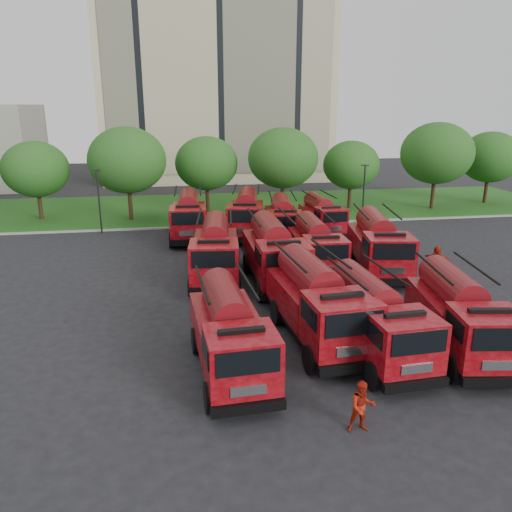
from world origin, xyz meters
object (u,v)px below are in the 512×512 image
at_px(firefighter_4, 206,325).
at_px(fire_truck_3, 460,314).
at_px(fire_truck_5, 274,253).
at_px(fire_truck_9, 246,214).
at_px(fire_truck_2, 374,318).
at_px(fire_truck_6, 316,246).
at_px(fire_truck_1, 317,302).
at_px(fire_truck_0, 230,333).
at_px(fire_truck_7, 378,244).
at_px(fire_truck_10, 283,220).
at_px(firefighter_1, 361,430).
at_px(firefighter_5, 435,271).
at_px(fire_truck_4, 215,251).
at_px(fire_truck_11, 322,215).
at_px(fire_truck_8, 189,216).

bearing_deg(firefighter_4, fire_truck_3, -163.48).
relative_size(fire_truck_5, fire_truck_9, 1.00).
height_order(fire_truck_2, fire_truck_6, fire_truck_2).
distance_m(fire_truck_1, fire_truck_9, 18.60).
distance_m(fire_truck_0, fire_truck_7, 14.80).
height_order(fire_truck_0, fire_truck_7, fire_truck_7).
bearing_deg(fire_truck_10, fire_truck_7, -54.76).
bearing_deg(fire_truck_7, fire_truck_0, -124.37).
bearing_deg(fire_truck_3, firefighter_1, -133.93).
height_order(firefighter_1, firefighter_5, firefighter_1).
bearing_deg(fire_truck_0, fire_truck_4, 84.90).
height_order(fire_truck_6, fire_truck_10, fire_truck_10).
bearing_deg(firefighter_5, fire_truck_11, -35.17).
distance_m(fire_truck_0, fire_truck_3, 9.58).
xyz_separation_m(fire_truck_11, firefighter_1, (-5.91, -25.01, -1.47)).
bearing_deg(fire_truck_5, fire_truck_6, 30.56).
relative_size(fire_truck_0, fire_truck_3, 0.97).
height_order(fire_truck_4, firefighter_5, fire_truck_4).
bearing_deg(fire_truck_10, fire_truck_4, -118.11).
bearing_deg(fire_truck_1, firefighter_1, -97.88).
distance_m(firefighter_1, firefighter_5, 17.68).
bearing_deg(fire_truck_0, fire_truck_3, -2.40).
relative_size(fire_truck_8, fire_truck_9, 0.97).
bearing_deg(fire_truck_0, fire_truck_10, 68.65).
relative_size(fire_truck_3, fire_truck_10, 1.01).
distance_m(fire_truck_4, firefighter_5, 13.75).
distance_m(fire_truck_0, fire_truck_6, 13.23).
relative_size(fire_truck_1, fire_truck_9, 0.99).
bearing_deg(firefighter_5, fire_truck_1, 71.36).
bearing_deg(fire_truck_8, fire_truck_6, -48.54).
height_order(fire_truck_3, fire_truck_10, fire_truck_3).
bearing_deg(firefighter_5, firefighter_4, 54.06).
distance_m(fire_truck_4, fire_truck_9, 10.45).
xyz_separation_m(fire_truck_1, fire_truck_2, (1.92, -1.70, -0.14)).
bearing_deg(fire_truck_9, firefighter_5, -35.66).
height_order(fire_truck_1, fire_truck_6, fire_truck_1).
bearing_deg(firefighter_1, fire_truck_7, 67.92).
xyz_separation_m(fire_truck_0, fire_truck_8, (-0.99, 20.71, 0.12)).
relative_size(fire_truck_1, fire_truck_5, 1.00).
bearing_deg(firefighter_5, fire_truck_6, 21.60).
height_order(fire_truck_1, fire_truck_5, fire_truck_5).
bearing_deg(fire_truck_8, fire_truck_3, -60.60).
bearing_deg(firefighter_1, fire_truck_4, 104.25).
relative_size(fire_truck_1, fire_truck_3, 1.06).
bearing_deg(firefighter_4, fire_truck_8, -50.63).
relative_size(fire_truck_3, firefighter_4, 4.56).
xyz_separation_m(fire_truck_1, firefighter_5, (9.87, 7.90, -1.76)).
relative_size(fire_truck_9, fire_truck_11, 1.22).
height_order(fire_truck_0, fire_truck_6, fire_truck_0).
height_order(fire_truck_3, fire_truck_6, fire_truck_3).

